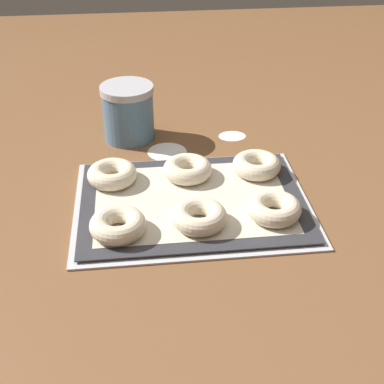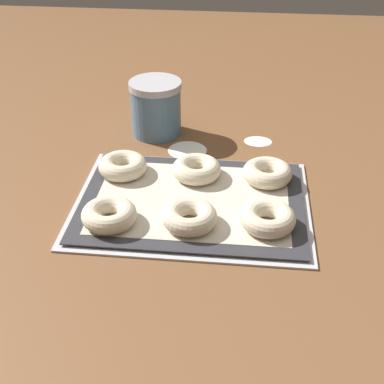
% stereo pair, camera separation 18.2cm
% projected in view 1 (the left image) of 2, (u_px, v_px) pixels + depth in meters
% --- Properties ---
extents(ground_plane, '(2.80, 2.80, 0.00)m').
position_uv_depth(ground_plane, '(186.00, 207.00, 1.02)').
color(ground_plane, brown).
extents(baking_tray, '(0.45, 0.34, 0.01)m').
position_uv_depth(baking_tray, '(192.00, 202.00, 1.03)').
color(baking_tray, silver).
rests_on(baking_tray, ground_plane).
extents(baking_mat, '(0.42, 0.31, 0.00)m').
position_uv_depth(baking_mat, '(192.00, 200.00, 1.02)').
color(baking_mat, '#333338').
rests_on(baking_mat, baking_tray).
extents(bagel_front_left, '(0.10, 0.10, 0.03)m').
position_uv_depth(bagel_front_left, '(118.00, 225.00, 0.93)').
color(bagel_front_left, beige).
rests_on(bagel_front_left, baking_mat).
extents(bagel_front_center, '(0.10, 0.10, 0.03)m').
position_uv_depth(bagel_front_center, '(199.00, 216.00, 0.95)').
color(bagel_front_center, beige).
rests_on(bagel_front_center, baking_mat).
extents(bagel_front_right, '(0.10, 0.10, 0.03)m').
position_uv_depth(bagel_front_right, '(274.00, 208.00, 0.97)').
color(bagel_front_right, beige).
rests_on(bagel_front_right, baking_mat).
extents(bagel_back_left, '(0.10, 0.10, 0.03)m').
position_uv_depth(bagel_back_left, '(112.00, 174.00, 1.07)').
color(bagel_back_left, beige).
rests_on(bagel_back_left, baking_mat).
extents(bagel_back_center, '(0.10, 0.10, 0.03)m').
position_uv_depth(bagel_back_center, '(187.00, 169.00, 1.08)').
color(bagel_back_center, beige).
rests_on(bagel_back_center, baking_mat).
extents(bagel_back_right, '(0.10, 0.10, 0.03)m').
position_uv_depth(bagel_back_right, '(257.00, 165.00, 1.10)').
color(bagel_back_right, beige).
rests_on(bagel_back_right, baking_mat).
extents(flour_canister, '(0.12, 0.12, 0.13)m').
position_uv_depth(flour_canister, '(128.00, 112.00, 1.22)').
color(flour_canister, slate).
rests_on(flour_canister, ground_plane).
extents(flour_patch_near, '(0.07, 0.05, 0.00)m').
position_uv_depth(flour_patch_near, '(232.00, 136.00, 1.27)').
color(flour_patch_near, white).
rests_on(flour_patch_near, ground_plane).
extents(flour_patch_far, '(0.09, 0.09, 0.00)m').
position_uv_depth(flour_patch_far, '(167.00, 151.00, 1.20)').
color(flour_patch_far, white).
rests_on(flour_patch_far, ground_plane).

